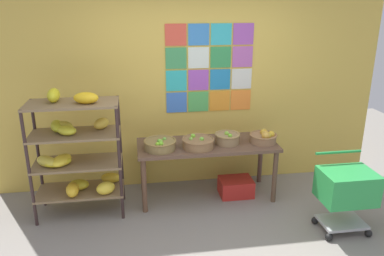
{
  "coord_description": "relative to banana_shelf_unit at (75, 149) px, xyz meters",
  "views": [
    {
      "loc": [
        -0.72,
        -3.08,
        2.4
      ],
      "look_at": [
        -0.1,
        0.96,
        1.02
      ],
      "focal_mm": 35.96,
      "sensor_mm": 36.0,
      "label": 1
    }
  ],
  "objects": [
    {
      "name": "display_table",
      "position": [
        1.54,
        0.17,
        -0.17
      ],
      "size": [
        1.7,
        0.67,
        0.71
      ],
      "color": "brown",
      "rests_on": "ground"
    },
    {
      "name": "fruit_basket_back_left",
      "position": [
        1.78,
        0.13,
        -0.01
      ],
      "size": [
        0.31,
        0.31,
        0.16
      ],
      "color": "#957851",
      "rests_on": "display_table"
    },
    {
      "name": "fruit_basket_left",
      "position": [
        2.23,
        0.09,
        -0.01
      ],
      "size": [
        0.34,
        0.34,
        0.18
      ],
      "color": "#926C4A",
      "rests_on": "display_table"
    },
    {
      "name": "fruit_basket_back_right",
      "position": [
        1.41,
        0.05,
        -0.02
      ],
      "size": [
        0.39,
        0.39,
        0.15
      ],
      "color": "olive",
      "rests_on": "display_table"
    },
    {
      "name": "back_wall_with_art",
      "position": [
        1.41,
        0.65,
        0.69
      ],
      "size": [
        5.03,
        0.07,
        2.97
      ],
      "color": "gold",
      "rests_on": "ground"
    },
    {
      "name": "fruit_basket_centre",
      "position": [
        0.95,
        0.06,
        -0.02
      ],
      "size": [
        0.38,
        0.38,
        0.14
      ],
      "color": "olive",
      "rests_on": "display_table"
    },
    {
      "name": "produce_crate_under_table",
      "position": [
        1.91,
        0.13,
        -0.69
      ],
      "size": [
        0.42,
        0.32,
        0.22
      ],
      "primitive_type": "cube",
      "color": "red",
      "rests_on": "ground"
    },
    {
      "name": "banana_shelf_unit",
      "position": [
        0.0,
        0.0,
        0.0
      ],
      "size": [
        0.99,
        0.52,
        1.48
      ],
      "color": "#352524",
      "rests_on": "ground"
    },
    {
      "name": "shopping_cart",
      "position": [
        2.84,
        -0.82,
        -0.3
      ],
      "size": [
        0.55,
        0.47,
        0.83
      ],
      "rotation": [
        0.0,
        0.0,
        -0.03
      ],
      "color": "black",
      "rests_on": "ground"
    }
  ]
}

